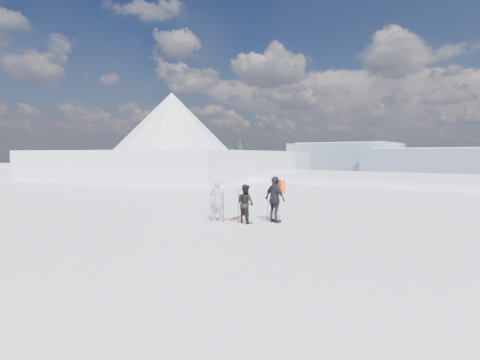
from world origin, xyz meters
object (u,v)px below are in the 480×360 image
(skier_pack, at_px, (275,199))
(skier_dark, at_px, (245,204))
(skis_loose, at_px, (238,217))
(skier_grey, at_px, (217,200))

(skier_pack, bearing_deg, skier_dark, 58.66)
(skier_pack, relative_size, skis_loose, 1.06)
(skier_grey, distance_m, skis_loose, 1.43)
(skier_dark, xyz_separation_m, skier_pack, (0.89, 0.72, 0.15))
(skier_grey, distance_m, skier_pack, 2.26)
(skier_dark, distance_m, skier_pack, 1.15)
(skier_dark, xyz_separation_m, skis_loose, (-0.95, 0.87, -0.74))
(skier_dark, bearing_deg, skis_loose, -29.74)
(skier_pack, distance_m, skis_loose, 2.05)
(skier_pack, xyz_separation_m, skis_loose, (-1.84, 0.15, -0.89))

